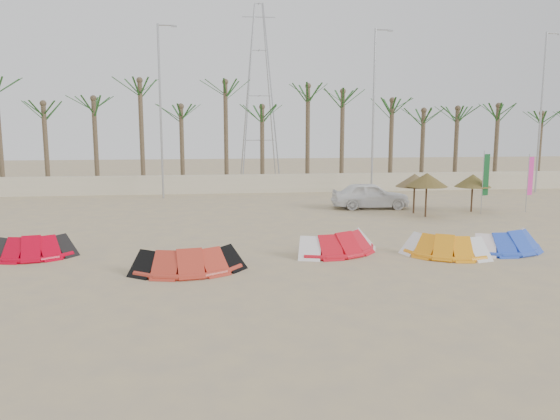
{
  "coord_description": "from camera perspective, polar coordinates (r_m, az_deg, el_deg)",
  "views": [
    {
      "loc": [
        -2.67,
        -16.04,
        4.83
      ],
      "look_at": [
        0.0,
        6.0,
        1.3
      ],
      "focal_mm": 35.0,
      "sensor_mm": 36.0,
      "label": 1
    }
  ],
  "objects": [
    {
      "name": "kite_red_mid",
      "position": [
        18.41,
        -9.49,
        -4.95
      ],
      "size": [
        3.77,
        1.99,
        0.9
      ],
      "color": "red",
      "rests_on": "ground"
    },
    {
      "name": "kite_red_left",
      "position": [
        21.89,
        -24.23,
        -3.41
      ],
      "size": [
        3.16,
        1.99,
        0.9
      ],
      "color": "red",
      "rests_on": "ground"
    },
    {
      "name": "kite_red_right",
      "position": [
        20.84,
        5.99,
        -3.23
      ],
      "size": [
        3.95,
        2.84,
        0.9
      ],
      "color": "red",
      "rests_on": "ground"
    },
    {
      "name": "flag_pink",
      "position": [
        32.72,
        24.73,
        3.08
      ],
      "size": [
        0.44,
        0.18,
        3.22
      ],
      "color": "#A5A8AD",
      "rests_on": "ground"
    },
    {
      "name": "palm_line",
      "position": [
        39.72,
        -2.12,
        11.35
      ],
      "size": [
        52.0,
        4.0,
        7.7
      ],
      "color": "brown",
      "rests_on": "ground"
    },
    {
      "name": "boundary_wall",
      "position": [
        38.37,
        -2.88,
        2.76
      ],
      "size": [
        60.0,
        0.3,
        1.3
      ],
      "primitive_type": "cube",
      "color": "beige",
      "rests_on": "ground"
    },
    {
      "name": "kite_blue",
      "position": [
        22.67,
        22.52,
        -2.89
      ],
      "size": [
        3.6,
        2.43,
        0.9
      ],
      "color": "blue",
      "rests_on": "ground"
    },
    {
      "name": "parasol_left",
      "position": [
        29.28,
        15.09,
        3.07
      ],
      "size": [
        2.17,
        2.17,
        2.3
      ],
      "color": "#4C331E",
      "rests_on": "ground"
    },
    {
      "name": "kite_orange",
      "position": [
        21.08,
        16.52,
        -3.43
      ],
      "size": [
        3.56,
        2.67,
        0.9
      ],
      "color": "orange",
      "rests_on": "ground"
    },
    {
      "name": "parasol_right",
      "position": [
        31.78,
        19.5,
        2.91
      ],
      "size": [
        1.97,
        1.97,
        2.08
      ],
      "color": "#4C331E",
      "rests_on": "ground"
    },
    {
      "name": "parasol_mid",
      "position": [
        30.32,
        13.9,
        3.03
      ],
      "size": [
        2.06,
        2.06,
        2.16
      ],
      "color": "#4C331E",
      "rests_on": "ground"
    },
    {
      "name": "lamp_d",
      "position": [
        42.61,
        25.66,
        9.42
      ],
      "size": [
        1.25,
        0.14,
        11.0
      ],
      "color": "#A5A8AD",
      "rests_on": "ground"
    },
    {
      "name": "ground",
      "position": [
        16.97,
        2.46,
        -7.51
      ],
      "size": [
        120.0,
        120.0,
        0.0
      ],
      "primitive_type": "plane",
      "color": "tan",
      "rests_on": "ground"
    },
    {
      "name": "car",
      "position": [
        31.73,
        9.41,
        1.52
      ],
      "size": [
        4.49,
        2.01,
        1.5
      ],
      "primitive_type": "imported",
      "rotation": [
        0.0,
        0.0,
        1.51
      ],
      "color": "white",
      "rests_on": "ground"
    },
    {
      "name": "flag_green",
      "position": [
        31.12,
        20.72,
        3.27
      ],
      "size": [
        0.44,
        0.15,
        3.41
      ],
      "color": "#A5A8AD",
      "rests_on": "ground"
    },
    {
      "name": "lamp_b",
      "position": [
        36.21,
        -12.33,
        10.31
      ],
      "size": [
        1.25,
        0.14,
        11.0
      ],
      "color": "#A5A8AD",
      "rests_on": "ground"
    },
    {
      "name": "pylon",
      "position": [
        44.46,
        -2.13,
        2.79
      ],
      "size": [
        3.0,
        3.0,
        14.0
      ],
      "primitive_type": null,
      "color": "#A5A8AD",
      "rests_on": "ground"
    },
    {
      "name": "lamp_c",
      "position": [
        37.61,
        9.79,
        10.33
      ],
      "size": [
        1.25,
        0.14,
        11.0
      ],
      "color": "#A5A8AD",
      "rests_on": "ground"
    }
  ]
}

